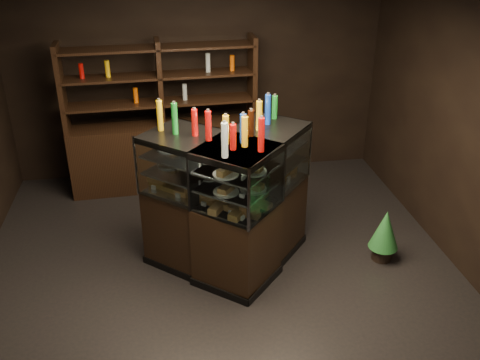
% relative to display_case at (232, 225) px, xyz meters
% --- Properties ---
extents(ground, '(5.00, 5.00, 0.00)m').
position_rel_display_case_xyz_m(ground, '(-0.14, -0.09, -0.49)').
color(ground, black).
rests_on(ground, ground).
extents(room_shell, '(5.02, 5.02, 3.01)m').
position_rel_display_case_xyz_m(room_shell, '(-0.14, -0.09, 1.45)').
color(room_shell, black).
rests_on(room_shell, ground).
extents(display_case, '(1.85, 1.47, 1.47)m').
position_rel_display_case_xyz_m(display_case, '(0.00, 0.00, 0.00)').
color(display_case, black).
rests_on(display_case, ground).
extents(food_display, '(1.43, 1.05, 0.45)m').
position_rel_display_case_xyz_m(food_display, '(0.00, -0.01, 0.58)').
color(food_display, '#B38340').
rests_on(food_display, display_case).
extents(bottles_top, '(1.25, 0.91, 0.30)m').
position_rel_display_case_xyz_m(bottles_top, '(-0.00, 0.00, 1.11)').
color(bottles_top, '#147223').
rests_on(bottles_top, display_case).
extents(potted_conifer, '(0.32, 0.32, 0.67)m').
position_rel_display_case_xyz_m(potted_conifer, '(1.62, -0.14, -0.10)').
color(potted_conifer, black).
rests_on(potted_conifer, ground).
extents(back_shelving, '(2.47, 0.54, 2.00)m').
position_rel_display_case_xyz_m(back_shelving, '(-0.64, 1.96, 0.12)').
color(back_shelving, black).
rests_on(back_shelving, ground).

